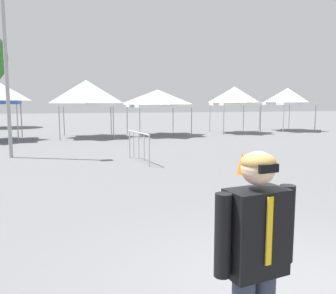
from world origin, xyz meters
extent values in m
cylinder|color=#9E9EA3|center=(-4.78, 17.01, 1.11)|extent=(0.06, 0.06, 2.22)
cylinder|color=#9E9EA3|center=(-4.92, 19.95, 1.11)|extent=(0.06, 0.06, 2.22)
cylinder|color=#9E9EA3|center=(-2.67, 17.50, 1.04)|extent=(0.06, 0.06, 2.08)
cylinder|color=#9E9EA3|center=(0.32, 17.27, 1.04)|extent=(0.06, 0.06, 2.08)
cylinder|color=#9E9EA3|center=(-2.44, 20.49, 1.04)|extent=(0.06, 0.06, 2.08)
cylinder|color=#9E9EA3|center=(0.55, 20.26, 1.04)|extent=(0.06, 0.06, 2.08)
pyramid|color=white|center=(-1.06, 18.88, 2.77)|extent=(3.39, 3.39, 1.37)
cube|color=white|center=(-1.06, 18.88, 1.98)|extent=(3.35, 3.35, 0.20)
cylinder|color=#9E9EA3|center=(1.84, 17.12, 1.00)|extent=(0.06, 0.06, 2.00)
cylinder|color=#9E9EA3|center=(5.14, 17.30, 1.00)|extent=(0.06, 0.06, 2.00)
cylinder|color=#9E9EA3|center=(1.66, 20.42, 1.00)|extent=(0.06, 0.06, 2.00)
cylinder|color=#9E9EA3|center=(4.96, 20.60, 1.00)|extent=(0.06, 0.06, 2.00)
pyramid|color=white|center=(3.40, 18.86, 2.47)|extent=(3.66, 3.66, 0.92)
cube|color=white|center=(3.40, 18.86, 1.90)|extent=(3.62, 3.62, 0.20)
cylinder|color=#9E9EA3|center=(7.59, 17.89, 1.06)|extent=(0.06, 0.06, 2.12)
cylinder|color=#9E9EA3|center=(10.22, 17.74, 1.06)|extent=(0.06, 0.06, 2.12)
cylinder|color=#9E9EA3|center=(7.73, 20.52, 1.06)|extent=(0.06, 0.06, 2.12)
cylinder|color=#9E9EA3|center=(10.36, 20.38, 1.06)|extent=(0.06, 0.06, 2.12)
pyramid|color=white|center=(8.98, 19.13, 2.66)|extent=(2.91, 2.91, 1.08)
cube|color=white|center=(8.98, 19.13, 2.02)|extent=(2.89, 2.89, 0.20)
cylinder|color=#9E9EA3|center=(12.42, 18.36, 1.07)|extent=(0.06, 0.06, 2.14)
cylinder|color=#9E9EA3|center=(15.26, 18.58, 1.07)|extent=(0.06, 0.06, 2.14)
cylinder|color=#9E9EA3|center=(12.21, 21.21, 1.07)|extent=(0.06, 0.06, 2.14)
cylinder|color=#9E9EA3|center=(15.05, 21.42, 1.07)|extent=(0.06, 0.06, 2.14)
pyramid|color=white|center=(13.74, 19.89, 2.66)|extent=(3.21, 3.21, 1.05)
cube|color=white|center=(13.74, 19.89, 2.04)|extent=(3.18, 3.18, 0.20)
cube|color=black|center=(-1.08, -0.95, 1.22)|extent=(0.45, 0.30, 0.60)
cylinder|color=black|center=(-1.35, -0.99, 1.24)|extent=(0.11, 0.11, 0.56)
cylinder|color=black|center=(-0.81, -0.91, 1.24)|extent=(0.11, 0.11, 0.56)
sphere|color=beige|center=(-1.08, -0.95, 1.67)|extent=(0.23, 0.23, 0.23)
ellipsoid|color=tan|center=(-1.08, -0.95, 1.71)|extent=(0.23, 0.23, 0.14)
cube|color=black|center=(-1.06, -1.05, 1.68)|extent=(0.15, 0.05, 0.06)
cube|color=yellow|center=(-1.06, -1.08, 1.27)|extent=(0.05, 0.02, 0.46)
cylinder|color=#9E9EA3|center=(-4.39, 11.49, 4.11)|extent=(0.14, 0.14, 8.23)
cylinder|color=#B7BABF|center=(0.13, 9.05, 1.05)|extent=(0.37, 2.08, 0.05)
cylinder|color=#B7BABF|center=(0.28, 8.06, 0.53)|extent=(0.04, 0.04, 1.05)
cylinder|color=#B7BABF|center=(-0.02, 10.03, 0.53)|extent=(0.04, 0.04, 1.05)
cylinder|color=#B7BABF|center=(0.21, 8.53, 0.58)|extent=(0.04, 0.04, 0.92)
cylinder|color=#B7BABF|center=(0.13, 9.05, 0.58)|extent=(0.04, 0.04, 0.92)
cylinder|color=#B7BABF|center=(0.05, 9.56, 0.58)|extent=(0.04, 0.04, 0.92)
cone|color=orange|center=(2.65, 6.16, 0.32)|extent=(0.32, 0.32, 0.65)
camera|label=1|loc=(-2.30, -2.98, 2.10)|focal=37.30mm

